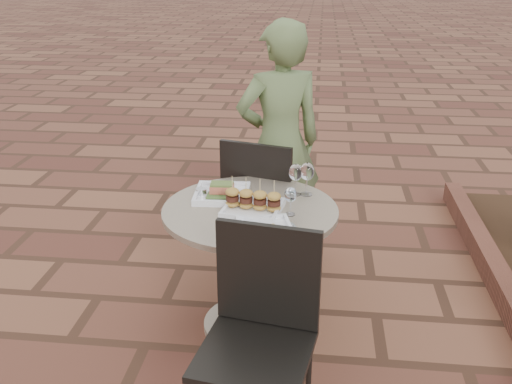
# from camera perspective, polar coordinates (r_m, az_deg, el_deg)

# --- Properties ---
(ground) EXTENTS (60.00, 60.00, 0.00)m
(ground) POSITION_cam_1_polar(r_m,az_deg,el_deg) (3.45, -2.25, -11.35)
(ground) COLOR brown
(ground) RESTS_ON ground
(cafe_table) EXTENTS (0.90, 0.90, 0.73)m
(cafe_table) POSITION_cam_1_polar(r_m,az_deg,el_deg) (3.02, -0.57, -5.87)
(cafe_table) COLOR gray
(cafe_table) RESTS_ON ground
(chair_far) EXTENTS (0.54, 0.54, 0.93)m
(chair_far) POSITION_cam_1_polar(r_m,az_deg,el_deg) (3.48, 0.59, -0.63)
(chair_far) COLOR black
(chair_far) RESTS_ON ground
(chair_near) EXTENTS (0.51, 0.51, 0.93)m
(chair_near) POSITION_cam_1_polar(r_m,az_deg,el_deg) (2.38, 0.51, -12.69)
(chair_near) COLOR black
(chair_near) RESTS_ON ground
(diner) EXTENTS (0.68, 0.58, 1.58)m
(diner) POSITION_cam_1_polar(r_m,az_deg,el_deg) (3.72, 2.35, 4.86)
(diner) COLOR #506135
(diner) RESTS_ON ground
(plate_salmon) EXTENTS (0.30, 0.30, 0.08)m
(plate_salmon) POSITION_cam_1_polar(r_m,az_deg,el_deg) (3.04, -3.42, -0.09)
(plate_salmon) COLOR silver
(plate_salmon) RESTS_ON cafe_table
(plate_sliders) EXTENTS (0.32, 0.32, 0.18)m
(plate_sliders) POSITION_cam_1_polar(r_m,az_deg,el_deg) (2.86, -0.30, -1.15)
(plate_sliders) COLOR silver
(plate_sliders) RESTS_ON cafe_table
(plate_tuna) EXTENTS (0.30, 0.30, 0.03)m
(plate_tuna) POSITION_cam_1_polar(r_m,az_deg,el_deg) (2.66, 0.89, -3.70)
(plate_tuna) COLOR silver
(plate_tuna) RESTS_ON cafe_table
(wine_glass_right) EXTENTS (0.06, 0.06, 0.15)m
(wine_glass_right) POSITION_cam_1_polar(r_m,az_deg,el_deg) (2.80, 3.48, -0.36)
(wine_glass_right) COLOR white
(wine_glass_right) RESTS_ON cafe_table
(wine_glass_mid) EXTENTS (0.07, 0.07, 0.17)m
(wine_glass_mid) POSITION_cam_1_polar(r_m,az_deg,el_deg) (3.04, 3.99, 1.90)
(wine_glass_mid) COLOR white
(wine_glass_mid) RESTS_ON cafe_table
(wine_glass_far) EXTENTS (0.08, 0.08, 0.18)m
(wine_glass_far) POSITION_cam_1_polar(r_m,az_deg,el_deg) (3.04, 5.12, 1.97)
(wine_glass_far) COLOR white
(wine_glass_far) RESTS_ON cafe_table
(steel_ramekin) EXTENTS (0.06, 0.06, 0.04)m
(steel_ramekin) POSITION_cam_1_polar(r_m,az_deg,el_deg) (3.06, -5.50, -0.03)
(steel_ramekin) COLOR silver
(steel_ramekin) RESTS_ON cafe_table
(cutlery_set) EXTENTS (0.16, 0.22, 0.00)m
(cutlery_set) POSITION_cam_1_polar(r_m,az_deg,el_deg) (2.68, 3.65, -3.81)
(cutlery_set) COLOR silver
(cutlery_set) RESTS_ON cafe_table
(planter_curb) EXTENTS (0.12, 3.00, 0.15)m
(planter_curb) POSITION_cam_1_polar(r_m,az_deg,el_deg) (3.81, 23.33, -8.51)
(planter_curb) COLOR brown
(planter_curb) RESTS_ON ground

